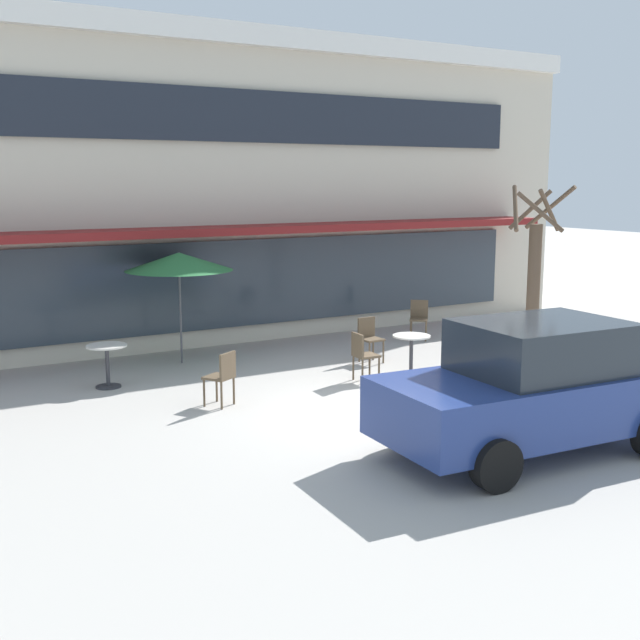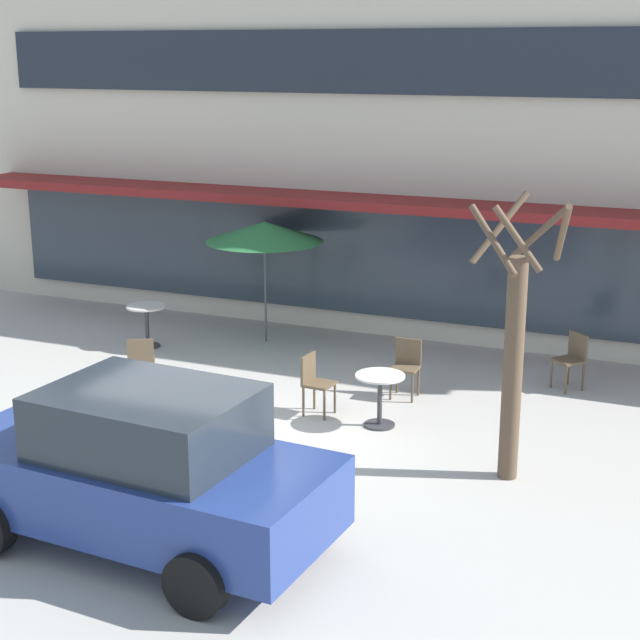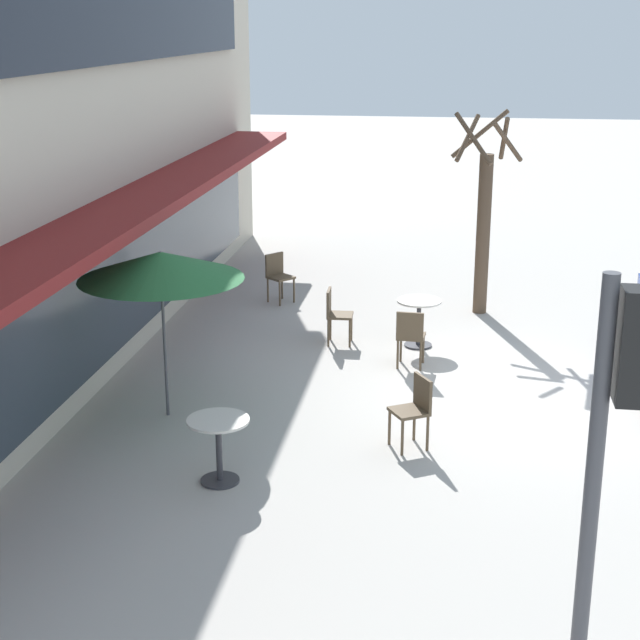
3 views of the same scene
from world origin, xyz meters
TOP-DOWN VIEW (x-y plane):
  - ground_plane at (0.00, 0.00)m, footprint 80.00×80.00m
  - building_facade at (0.00, 9.96)m, footprint 19.13×9.10m
  - cafe_table_near_wall at (-3.36, 3.64)m, footprint 0.70×0.70m
  - cafe_table_streetside at (1.75, 1.67)m, footprint 0.70×0.70m
  - patio_umbrella_green_folded at (-1.57, 4.78)m, footprint 2.10×2.10m
  - cafe_chair_0 at (-2.10, 1.54)m, footprint 0.55×0.55m
  - cafe_chair_1 at (3.97, 4.34)m, footprint 0.56×0.56m
  - cafe_chair_2 at (0.72, 1.74)m, footprint 0.43×0.43m
  - cafe_chair_3 at (1.70, 2.99)m, footprint 0.41×0.41m
  - parked_sedan at (0.60, -2.56)m, footprint 4.30×2.21m
  - street_tree at (3.80, 0.69)m, footprint 1.24×1.24m

SIDE VIEW (x-z plane):
  - ground_plane at x=0.00m, z-range 0.00..0.00m
  - cafe_table_near_wall at x=-3.36m, z-range 0.14..0.90m
  - cafe_table_streetside at x=1.75m, z-range 0.14..0.90m
  - cafe_chair_0 at x=-2.10m, z-range 0.08..0.97m
  - cafe_chair_1 at x=3.97m, z-range 0.08..0.97m
  - cafe_chair_2 at x=0.72m, z-range 0.08..0.97m
  - cafe_chair_3 at x=1.70m, z-range 0.08..0.97m
  - parked_sedan at x=0.60m, z-range 0.00..1.76m
  - street_tree at x=3.80m, z-range -0.06..3.44m
  - patio_umbrella_green_folded at x=-1.57m, z-range 0.92..3.12m
  - building_facade at x=0.00m, z-range 0.00..6.85m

